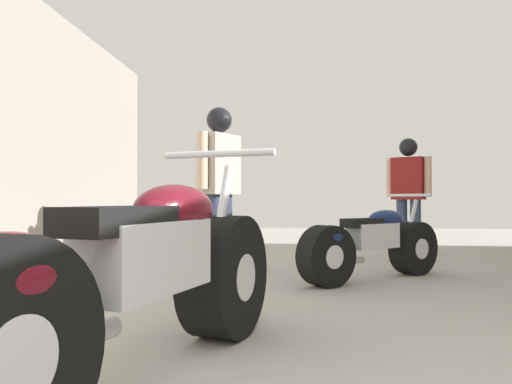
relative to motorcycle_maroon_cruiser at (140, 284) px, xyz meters
The scene contains 5 objects.
ground_plane 2.55m from the motorcycle_maroon_cruiser, 64.98° to the left, with size 18.57×18.57×0.00m, color #A8A399.
motorcycle_maroon_cruiser is the anchor object (origin of this frame).
motorcycle_black_naked 3.14m from the motorcycle_maroon_cruiser, 64.48° to the left, with size 1.50×1.32×0.84m.
mechanic_in_blue 3.27m from the motorcycle_maroon_cruiser, 93.23° to the left, with size 0.44×0.66×1.76m.
mechanic_with_helmet 5.63m from the motorcycle_maroon_cruiser, 66.59° to the left, with size 0.61×0.42×1.65m.
Camera 1 is at (-0.42, -0.40, 0.78)m, focal length 34.59 mm.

